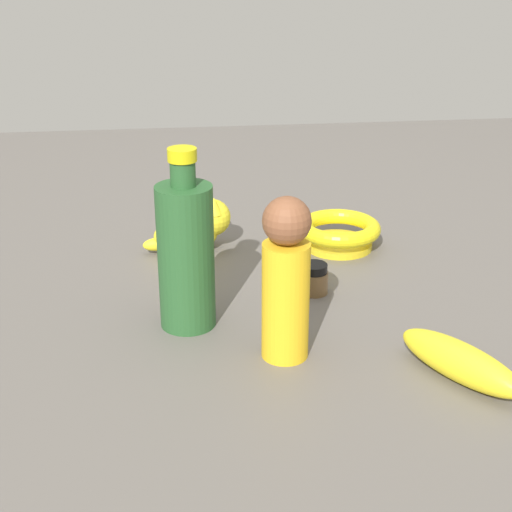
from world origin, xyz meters
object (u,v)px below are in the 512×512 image
Objects in this scene: nail_polish_jar at (314,279)px; bowl at (339,232)px; cat_figurine at (195,228)px; bottle_tall at (186,253)px; person_figure_adult at (286,279)px; banana at (460,362)px.

bowl is at bearing 155.97° from nail_polish_jar.
bowl is (0.02, 0.23, -0.01)m from cat_figurine.
cat_figurine reaches higher than nail_polish_jar.
nail_polish_jar is (0.17, 0.16, -0.02)m from cat_figurine.
bottle_tall is 0.20m from nail_polish_jar.
bottle_tall is 5.41× the size of nail_polish_jar.
nail_polish_jar is (-0.16, 0.07, -0.08)m from person_figure_adult.
bowl and banana have the same top height.
bottle_tall reaches higher than banana.
banana is at bearing 33.91° from cat_figurine.
banana is 0.83× the size of person_figure_adult.
cat_figurine is at bearing -94.19° from bowl.
banana is 3.86× the size of nail_polish_jar.
bowl is at bearing -24.00° from banana.
cat_figurine is at bearing -164.96° from person_figure_adult.
nail_polish_jar is (0.16, -0.07, -0.01)m from bowl.
cat_figurine is 0.85× the size of banana.
cat_figurine reaches higher than banana.
banana is at bearing 67.88° from person_figure_adult.
bowl reaches higher than nail_polish_jar.
banana is 0.22m from person_figure_adult.
cat_figurine is 0.50m from banana.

